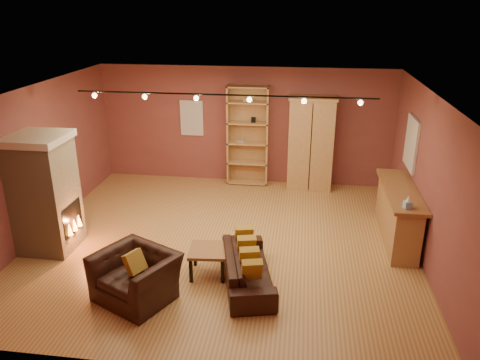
# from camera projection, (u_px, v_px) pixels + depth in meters

# --- Properties ---
(floor) EXTENTS (7.00, 7.00, 0.00)m
(floor) POSITION_uv_depth(u_px,v_px,m) (223.00, 242.00, 8.74)
(floor) COLOR #9C6B37
(floor) RESTS_ON ground
(ceiling) EXTENTS (7.00, 7.00, 0.00)m
(ceiling) POSITION_uv_depth(u_px,v_px,m) (220.00, 92.00, 7.73)
(ceiling) COLOR #56351B
(ceiling) RESTS_ON back_wall
(back_wall) EXTENTS (7.00, 0.02, 2.80)m
(back_wall) POSITION_uv_depth(u_px,v_px,m) (245.00, 126.00, 11.24)
(back_wall) COLOR brown
(back_wall) RESTS_ON floor
(left_wall) EXTENTS (0.02, 6.50, 2.80)m
(left_wall) POSITION_uv_depth(u_px,v_px,m) (36.00, 163.00, 8.68)
(left_wall) COLOR brown
(left_wall) RESTS_ON floor
(right_wall) EXTENTS (0.02, 6.50, 2.80)m
(right_wall) POSITION_uv_depth(u_px,v_px,m) (428.00, 181.00, 7.79)
(right_wall) COLOR brown
(right_wall) RESTS_ON floor
(fireplace) EXTENTS (1.01, 0.98, 2.12)m
(fireplace) POSITION_uv_depth(u_px,v_px,m) (45.00, 193.00, 8.19)
(fireplace) COLOR tan
(fireplace) RESTS_ON floor
(back_window) EXTENTS (0.56, 0.04, 0.86)m
(back_window) POSITION_uv_depth(u_px,v_px,m) (192.00, 118.00, 11.33)
(back_window) COLOR silver
(back_window) RESTS_ON back_wall
(bookcase) EXTENTS (0.98, 0.38, 2.39)m
(bookcase) POSITION_uv_depth(u_px,v_px,m) (248.00, 135.00, 11.18)
(bookcase) COLOR tan
(bookcase) RESTS_ON floor
(armoire) EXTENTS (1.09, 0.62, 2.20)m
(armoire) POSITION_uv_depth(u_px,v_px,m) (311.00, 143.00, 10.88)
(armoire) COLOR tan
(armoire) RESTS_ON floor
(bar_counter) EXTENTS (0.58, 2.15, 1.03)m
(bar_counter) POSITION_uv_depth(u_px,v_px,m) (398.00, 214.00, 8.64)
(bar_counter) COLOR #B08351
(bar_counter) RESTS_ON floor
(tissue_box) EXTENTS (0.16, 0.16, 0.23)m
(tissue_box) POSITION_uv_depth(u_px,v_px,m) (408.00, 203.00, 7.65)
(tissue_box) COLOR #84B0D3
(tissue_box) RESTS_ON bar_counter
(right_window) EXTENTS (0.05, 0.90, 1.00)m
(right_window) POSITION_uv_depth(u_px,v_px,m) (411.00, 143.00, 9.00)
(right_window) COLOR silver
(right_window) RESTS_ON right_wall
(loveseat) EXTENTS (0.92, 1.86, 0.75)m
(loveseat) POSITION_uv_depth(u_px,v_px,m) (248.00, 262.00, 7.37)
(loveseat) COLOR black
(loveseat) RESTS_ON floor
(armchair) EXTENTS (1.33, 1.15, 0.98)m
(armchair) POSITION_uv_depth(u_px,v_px,m) (135.00, 269.00, 6.94)
(armchair) COLOR black
(armchair) RESTS_ON floor
(coffee_table) EXTENTS (0.66, 0.66, 0.46)m
(coffee_table) POSITION_uv_depth(u_px,v_px,m) (208.00, 253.00, 7.59)
(coffee_table) COLOR #925F35
(coffee_table) RESTS_ON floor
(track_rail) EXTENTS (5.20, 0.09, 0.13)m
(track_rail) POSITION_uv_depth(u_px,v_px,m) (223.00, 97.00, 7.96)
(track_rail) COLOR black
(track_rail) RESTS_ON ceiling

